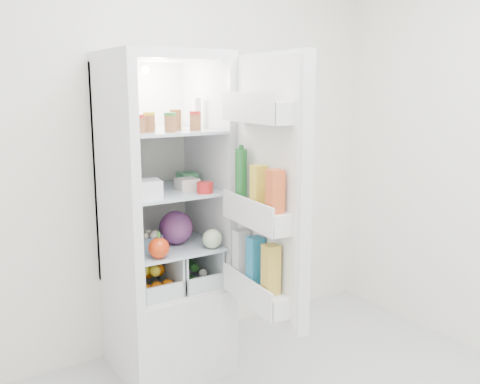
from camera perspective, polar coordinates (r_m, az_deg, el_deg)
room_walls at (r=2.04m, az=11.38°, el=10.32°), size 3.02×3.02×2.61m
refrigerator at (r=3.12m, az=-8.23°, el=-6.66°), size 0.60×0.60×1.80m
shelf_low at (r=3.05m, az=-7.78°, el=-5.63°), size 0.49×0.53×0.01m
shelf_mid at (r=2.97m, az=-7.93°, el=0.10°), size 0.49×0.53×0.02m
shelf_top at (r=2.93m, az=-8.11°, el=6.45°), size 0.49×0.53×0.02m
crisper_left at (r=3.04m, az=-9.83°, el=-8.31°), size 0.23×0.46×0.22m
crisper_right at (r=3.14m, az=-5.67°, el=-7.58°), size 0.23×0.46×0.22m
condiment_jars at (r=2.80m, az=-7.88°, el=7.28°), size 0.38×0.16×0.08m
squeeze_bottle at (r=3.01m, az=-4.63°, el=8.38°), size 0.05×0.05×0.17m
tub_white at (r=2.77m, az=-9.93°, el=0.34°), size 0.16×0.16×0.09m
tub_cream at (r=2.95m, az=-5.66°, el=0.85°), size 0.11×0.11×0.06m
tin_red at (r=2.85m, az=-3.75°, el=0.48°), size 0.09×0.09×0.06m
foil_tray at (r=3.01m, az=-11.16°, el=0.71°), size 0.21×0.19×0.04m
tub_green at (r=3.10m, az=-5.66°, el=1.43°), size 0.10×0.13×0.07m
red_cabbage at (r=3.02m, az=-6.85°, el=-3.79°), size 0.19×0.19×0.19m
bell_pepper at (r=2.78m, az=-8.65°, el=-5.93°), size 0.11×0.11×0.11m
mushroom_bowl at (r=2.94m, az=-9.69°, el=-5.41°), size 0.16×0.16×0.07m
salad_bag at (r=2.93m, az=-2.97°, el=-5.00°), size 0.11×0.11×0.11m
citrus_pile at (r=3.02m, az=-9.63°, el=-8.91°), size 0.20×0.31×0.16m
veg_pile at (r=3.15m, az=-5.56°, el=-8.39°), size 0.16×0.30×0.10m
fridge_door at (r=2.61m, az=2.86°, el=-0.38°), size 0.22×0.60×1.30m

